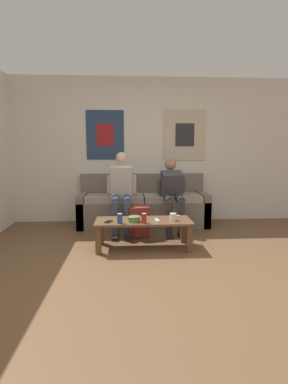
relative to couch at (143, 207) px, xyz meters
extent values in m
plane|color=brown|center=(-0.05, -2.14, -0.31)|extent=(18.00, 18.00, 0.00)
cube|color=silver|center=(-0.05, 0.36, 0.97)|extent=(10.00, 0.05, 2.55)
cube|color=navy|center=(-0.65, 0.32, 1.24)|extent=(0.66, 0.01, 0.85)
cube|color=maroon|center=(-0.65, 0.31, 1.24)|extent=(0.30, 0.01, 0.38)
cube|color=beige|center=(0.76, 0.32, 1.25)|extent=(0.75, 0.01, 0.90)
cube|color=#2D2D33|center=(0.76, 0.31, 1.25)|extent=(0.34, 0.01, 0.40)
cube|color=#70665B|center=(0.00, 0.27, 0.13)|extent=(2.18, 0.13, 0.87)
cube|color=#70665B|center=(0.00, -0.09, -0.09)|extent=(2.18, 0.58, 0.44)
cube|color=#70665B|center=(-1.03, -0.09, -0.03)|extent=(0.12, 0.58, 0.56)
cube|color=#70665B|center=(1.03, -0.09, -0.03)|extent=(0.12, 0.58, 0.56)
cube|color=gray|center=(-0.48, -0.09, 0.18)|extent=(0.95, 0.54, 0.10)
cube|color=gray|center=(0.48, -0.09, 0.18)|extent=(0.95, 0.54, 0.10)
cube|color=brown|center=(-0.07, -1.23, 0.06)|extent=(1.26, 0.51, 0.03)
cube|color=brown|center=(-0.64, -1.03, -0.13)|extent=(0.07, 0.07, 0.35)
cube|color=brown|center=(0.51, -1.03, -0.13)|extent=(0.07, 0.07, 0.35)
cube|color=brown|center=(-0.64, -1.43, -0.13)|extent=(0.07, 0.07, 0.35)
cube|color=brown|center=(0.51, -1.43, -0.13)|extent=(0.07, 0.07, 0.35)
cylinder|color=#384256|center=(-0.45, -0.53, 0.23)|extent=(0.11, 0.43, 0.11)
cylinder|color=#384256|center=(-0.45, -0.75, -0.02)|extent=(0.10, 0.10, 0.51)
cube|color=#232328|center=(-0.45, -0.82, -0.28)|extent=(0.11, 0.25, 0.05)
cylinder|color=#384256|center=(-0.27, -0.53, 0.23)|extent=(0.11, 0.43, 0.11)
cylinder|color=#384256|center=(-0.27, -0.75, -0.02)|extent=(0.10, 0.10, 0.51)
cube|color=#232328|center=(-0.27, -0.82, -0.28)|extent=(0.11, 0.25, 0.05)
cube|color=beige|center=(-0.36, -0.28, 0.48)|extent=(0.36, 0.31, 0.53)
sphere|color=beige|center=(-0.36, -0.22, 0.86)|extent=(0.18, 0.18, 0.18)
cylinder|color=beige|center=(-0.56, -0.29, 0.44)|extent=(0.08, 0.10, 0.28)
cylinder|color=beige|center=(-0.17, -0.29, 0.44)|extent=(0.08, 0.10, 0.28)
cylinder|color=#2D2D33|center=(0.35, -0.51, 0.23)|extent=(0.11, 0.38, 0.11)
cylinder|color=#2D2D33|center=(0.35, -0.70, -0.02)|extent=(0.10, 0.10, 0.51)
cube|color=#232328|center=(0.35, -0.77, -0.28)|extent=(0.11, 0.25, 0.05)
cylinder|color=#2D2D33|center=(0.53, -0.51, 0.23)|extent=(0.11, 0.38, 0.11)
cylinder|color=#2D2D33|center=(0.53, -0.70, -0.02)|extent=(0.10, 0.10, 0.51)
cube|color=#232328|center=(0.53, -0.77, -0.28)|extent=(0.11, 0.25, 0.05)
cube|color=#3F3F44|center=(0.44, -0.25, 0.42)|extent=(0.38, 0.39, 0.46)
sphere|color=#9E7556|center=(0.44, -0.14, 0.75)|extent=(0.19, 0.19, 0.19)
cylinder|color=#3F3F44|center=(0.25, -0.24, 0.39)|extent=(0.08, 0.12, 0.24)
cylinder|color=#3F3F44|center=(0.64, -0.24, 0.39)|extent=(0.08, 0.12, 0.24)
cube|color=maroon|center=(-0.12, -0.68, -0.08)|extent=(0.37, 0.34, 0.45)
cube|color=maroon|center=(-0.09, -0.79, -0.18)|extent=(0.23, 0.15, 0.20)
cylinder|color=#607F47|center=(-0.19, -1.31, 0.10)|extent=(0.15, 0.15, 0.07)
torus|color=#607F47|center=(-0.19, -1.31, 0.14)|extent=(0.16, 0.16, 0.02)
cylinder|color=silver|center=(0.32, -1.27, 0.12)|extent=(0.08, 0.08, 0.09)
cylinder|color=black|center=(0.32, -1.27, 0.17)|extent=(0.00, 0.00, 0.01)
cylinder|color=#28479E|center=(-0.37, -1.39, 0.13)|extent=(0.07, 0.07, 0.12)
cylinder|color=silver|center=(-0.37, -1.39, 0.19)|extent=(0.06, 0.06, 0.00)
cylinder|color=maroon|center=(-0.07, -1.39, 0.13)|extent=(0.07, 0.07, 0.12)
cylinder|color=silver|center=(-0.07, -1.39, 0.19)|extent=(0.06, 0.06, 0.00)
cube|color=white|center=(0.11, -1.31, 0.08)|extent=(0.05, 0.15, 0.02)
cylinder|color=#333842|center=(0.10, -1.28, 0.10)|extent=(0.01, 0.01, 0.00)
cube|color=white|center=(-0.19, -1.09, 0.08)|extent=(0.14, 0.10, 0.02)
cylinder|color=#333842|center=(-0.16, -1.07, 0.10)|extent=(0.01, 0.01, 0.00)
cube|color=white|center=(0.37, -1.10, 0.08)|extent=(0.14, 0.10, 0.02)
cylinder|color=#333842|center=(0.40, -1.08, 0.10)|extent=(0.01, 0.01, 0.00)
cube|color=black|center=(-0.52, -1.31, 0.08)|extent=(0.12, 0.15, 0.01)
cube|color=black|center=(-0.52, -1.31, 0.08)|extent=(0.10, 0.14, 0.00)
camera|label=1|loc=(-0.28, -5.06, 0.99)|focal=28.00mm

